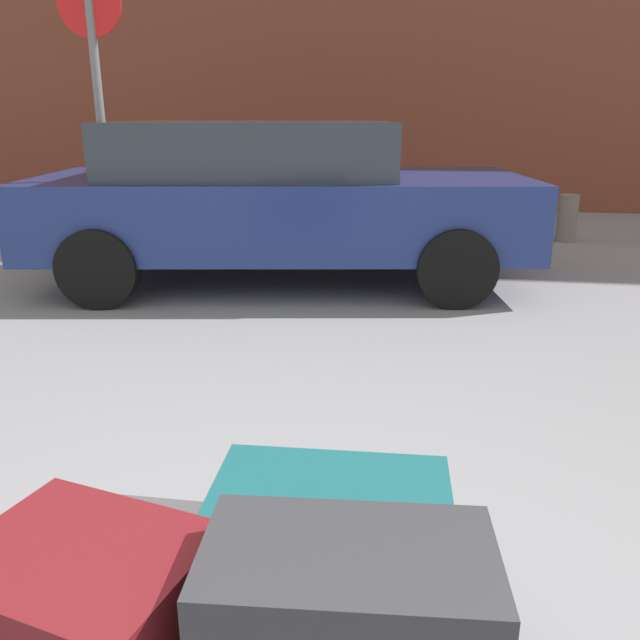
{
  "coord_description": "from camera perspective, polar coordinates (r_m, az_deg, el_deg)",
  "views": [
    {
      "loc": [
        0.36,
        -1.24,
        1.49
      ],
      "look_at": [
        0.0,
        1.2,
        0.69
      ],
      "focal_mm": 35.9,
      "sensor_mm": 36.0,
      "label": 1
    }
  ],
  "objects": [
    {
      "name": "luggage_cart",
      "position": [
        1.78,
        -6.24,
        -25.54
      ],
      "size": [
        1.2,
        0.8,
        0.34
      ],
      "color": "#4C4C51",
      "rests_on": "ground_plane"
    },
    {
      "name": "suitcase_teal_center",
      "position": [
        1.75,
        0.93,
        -18.23
      ],
      "size": [
        0.63,
        0.43,
        0.24
      ],
      "primitive_type": "cube",
      "rotation": [
        0.0,
        0.0,
        0.03
      ],
      "color": "#144C51",
      "rests_on": "luggage_cart"
    },
    {
      "name": "suitcase_maroon_front_left",
      "position": [
        1.62,
        -20.19,
        -22.31
      ],
      "size": [
        0.59,
        0.51,
        0.26
      ],
      "primitive_type": "cube",
      "rotation": [
        0.0,
        0.0,
        -0.24
      ],
      "color": "maroon",
      "rests_on": "luggage_cart"
    },
    {
      "name": "duffel_bag_charcoal_rear_right",
      "position": [
        1.43,
        2.48,
        -25.22
      ],
      "size": [
        0.6,
        0.37,
        0.35
      ],
      "primitive_type": "cube",
      "rotation": [
        0.0,
        0.0,
        0.07
      ],
      "color": "#2D2D33",
      "rests_on": "luggage_cart"
    },
    {
      "name": "parked_car",
      "position": [
        5.86,
        -4.02,
        10.77
      ],
      "size": [
        4.52,
        2.42,
        1.42
      ],
      "color": "navy",
      "rests_on": "ground_plane"
    },
    {
      "name": "bollard_kerb_near",
      "position": [
        8.34,
        21.17,
        8.46
      ],
      "size": [
        0.23,
        0.23,
        0.56
      ],
      "primitive_type": "cylinder",
      "color": "#72665B",
      "rests_on": "ground_plane"
    },
    {
      "name": "no_parking_sign",
      "position": [
        5.65,
        -19.09,
        17.77
      ],
      "size": [
        0.5,
        0.07,
        2.54
      ],
      "color": "slate",
      "rests_on": "ground_plane"
    }
  ]
}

